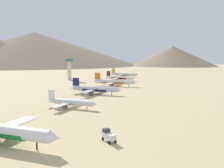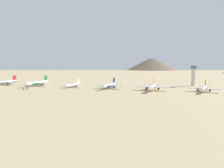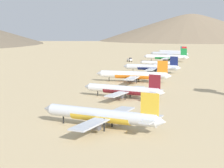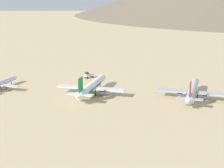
{
  "view_description": "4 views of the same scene",
  "coord_description": "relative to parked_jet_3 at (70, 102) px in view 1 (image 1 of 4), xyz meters",
  "views": [
    {
      "loc": [
        54.66,
        -128.45,
        26.76
      ],
      "look_at": [
        -0.56,
        64.49,
        3.31
      ],
      "focal_mm": 34.99,
      "sensor_mm": 36.0,
      "label": 1
    },
    {
      "loc": [
        211.6,
        102.82,
        28.12
      ],
      "look_at": [
        -7.06,
        26.22,
        5.2
      ],
      "focal_mm": 31.55,
      "sensor_mm": 36.0,
      "label": 2
    },
    {
      "loc": [
        -51.43,
        285.99,
        30.48
      ],
      "look_at": [
        1.6,
        107.75,
        3.58
      ],
      "focal_mm": 60.7,
      "sensor_mm": 36.0,
      "label": 3
    },
    {
      "loc": [
        -162.87,
        -121.99,
        51.37
      ],
      "look_at": [
        5.14,
        -84.65,
        5.18
      ],
      "focal_mm": 54.77,
      "sensor_mm": 36.0,
      "label": 4
    }
  ],
  "objects": [
    {
      "name": "desert_hill_4",
      "position": [
        46.68,
        710.94,
        32.66
      ],
      "size": [
        304.47,
        304.47,
        71.5
      ],
      "primitive_type": "cone",
      "color": "#847056",
      "rests_on": "ground"
    },
    {
      "name": "parked_jet_6",
      "position": [
        -9.32,
        148.07,
        0.73
      ],
      "size": [
        39.62,
        32.45,
        11.49
      ],
      "color": "silver",
      "rests_on": "ground"
    },
    {
      "name": "service_truck",
      "position": [
        34.64,
        -40.9,
        -1.01
      ],
      "size": [
        5.54,
        5.32,
        3.9
      ],
      "color": "silver",
      "rests_on": "ground"
    },
    {
      "name": "desert_hill_1",
      "position": [
        -491.61,
        669.4,
        63.31
      ],
      "size": [
        831.19,
        831.19,
        132.79
      ],
      "primitive_type": "cone",
      "color": "#70604C",
      "rests_on": "ground"
    },
    {
      "name": "parked_jet_3",
      "position": [
        0.0,
        0.0,
        0.0
      ],
      "size": [
        32.18,
        26.23,
        9.28
      ],
      "color": "silver",
      "rests_on": "ground"
    },
    {
      "name": "parked_jet_7",
      "position": [
        -16.02,
        199.69,
        1.03
      ],
      "size": [
        42.71,
        34.95,
        12.36
      ],
      "color": "silver",
      "rests_on": "ground"
    },
    {
      "name": "parked_jet_5",
      "position": [
        -1.88,
        96.8,
        1.23
      ],
      "size": [
        44.88,
        36.33,
        12.98
      ],
      "color": "silver",
      "rests_on": "ground"
    },
    {
      "name": "ground_plane",
      "position": [
        -0.2,
        22.37,
        -3.09
      ],
      "size": [
        2109.61,
        2109.61,
        0.0
      ],
      "primitive_type": "plane",
      "color": "tan"
    },
    {
      "name": "parked_jet_4",
      "position": [
        -3.17,
        46.6,
        0.91
      ],
      "size": [
        41.67,
        33.82,
        12.02
      ],
      "color": "silver",
      "rests_on": "ground"
    },
    {
      "name": "control_tower",
      "position": [
        -71.63,
        140.91,
        11.86
      ],
      "size": [
        7.2,
        7.2,
        26.57
      ],
      "color": "beige",
      "rests_on": "ground"
    }
  ]
}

